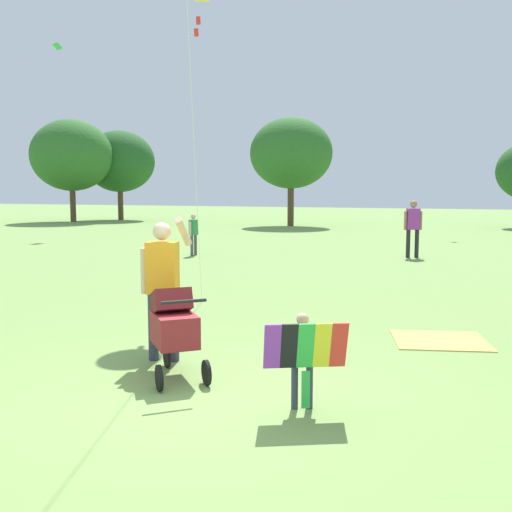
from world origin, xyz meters
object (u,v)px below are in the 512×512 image
object	(u,v)px
person_sitting_far	(413,224)
person_kid_running	(194,231)
child_with_butterfly_kite	(303,351)
stroller	(174,325)
picnic_blanket	(440,340)
person_adult_flyer	(163,278)

from	to	relation	value
person_sitting_far	person_kid_running	world-z (taller)	person_sitting_far
child_with_butterfly_kite	stroller	size ratio (longest dim) A/B	0.92
child_with_butterfly_kite	picnic_blanket	size ratio (longest dim) A/B	0.75
child_with_butterfly_kite	person_kid_running	world-z (taller)	person_kid_running
picnic_blanket	person_sitting_far	bearing A→B (deg)	98.08
person_sitting_far	person_kid_running	bearing A→B (deg)	-164.41
child_with_butterfly_kite	stroller	xyz separation A→B (m)	(-1.65, 0.48, 0.02)
person_kid_running	stroller	bearing A→B (deg)	-64.56
stroller	picnic_blanket	bearing A→B (deg)	45.22
child_with_butterfly_kite	person_adult_flyer	world-z (taller)	person_adult_flyer
stroller	picnic_blanket	world-z (taller)	stroller
child_with_butterfly_kite	stroller	distance (m)	1.72
person_kid_running	picnic_blanket	size ratio (longest dim) A/B	1.05
person_adult_flyer	person_kid_running	world-z (taller)	person_adult_flyer
person_kid_running	picnic_blanket	xyz separation A→B (m)	(8.09, -8.51, -0.78)
child_with_butterfly_kite	stroller	world-z (taller)	stroller
child_with_butterfly_kite	picnic_blanket	xyz separation A→B (m)	(1.08, 3.23, -0.58)
person_adult_flyer	person_sitting_far	bearing A→B (deg)	82.28
child_with_butterfly_kite	picnic_blanket	distance (m)	3.45
person_sitting_far	person_kid_running	distance (m)	6.87
person_adult_flyer	picnic_blanket	world-z (taller)	person_adult_flyer
child_with_butterfly_kite	person_sitting_far	xyz separation A→B (m)	(-0.39, 13.58, 0.46)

